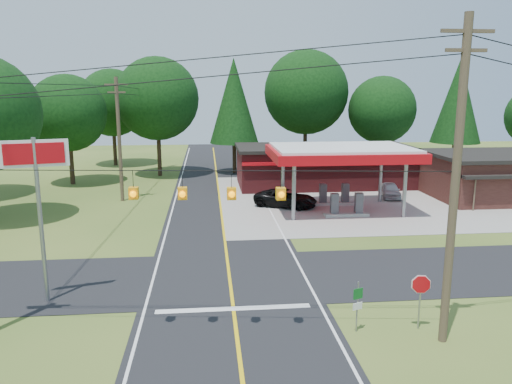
{
  "coord_description": "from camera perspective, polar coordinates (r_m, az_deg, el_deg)",
  "views": [
    {
      "loc": [
        -0.97,
        -23.07,
        9.07
      ],
      "look_at": [
        2.0,
        7.0,
        2.8
      ],
      "focal_mm": 35.0,
      "sensor_mm": 36.0,
      "label": 1
    }
  ],
  "objects": [
    {
      "name": "utility_pole_near_right",
      "position": [
        18.43,
        21.82,
        1.15
      ],
      "size": [
        1.8,
        0.3,
        11.5
      ],
      "color": "#473828",
      "rests_on": "ground"
    },
    {
      "name": "ground",
      "position": [
        24.81,
        -3.05,
        -9.74
      ],
      "size": [
        120.0,
        120.0,
        0.0
      ],
      "primitive_type": "plane",
      "color": "#3F5B20",
      "rests_on": "ground"
    },
    {
      "name": "route_sign_post",
      "position": [
        19.57,
        11.53,
        -12.26
      ],
      "size": [
        0.4,
        0.17,
        2.02
      ],
      "color": "gray",
      "rests_on": "ground"
    },
    {
      "name": "utility_pole_north",
      "position": [
        58.49,
        -11.14,
        7.27
      ],
      "size": [
        0.3,
        0.3,
        9.5
      ],
      "color": "#473828",
      "rests_on": "ground"
    },
    {
      "name": "utility_pole_far_left",
      "position": [
        41.84,
        -15.37,
        6.0
      ],
      "size": [
        1.8,
        0.3,
        10.0
      ],
      "color": "#473828",
      "rests_on": "ground"
    },
    {
      "name": "lane_center_yellow",
      "position": [
        24.8,
        -3.05,
        -9.69
      ],
      "size": [
        0.15,
        110.0,
        0.0
      ],
      "primitive_type": "cube",
      "color": "yellow",
      "rests_on": "main_highway"
    },
    {
      "name": "sedan_car",
      "position": [
        43.75,
        15.09,
        0.18
      ],
      "size": [
        4.28,
        4.28,
        1.24
      ],
      "primitive_type": "imported",
      "rotation": [
        0.0,
        0.0,
        -0.2
      ],
      "color": "silver",
      "rests_on": "ground"
    },
    {
      "name": "main_highway",
      "position": [
        24.8,
        -3.05,
        -9.72
      ],
      "size": [
        8.0,
        120.0,
        0.02
      ],
      "primitive_type": "cube",
      "color": "black",
      "rests_on": "ground"
    },
    {
      "name": "big_stop_sign",
      "position": [
        22.51,
        -23.75,
        1.17
      ],
      "size": [
        2.58,
        0.76,
        7.14
      ],
      "color": "gray",
      "rests_on": "ground"
    },
    {
      "name": "convenience_store",
      "position": [
        47.88,
        7.68,
        3.03
      ],
      "size": [
        16.4,
        7.55,
        3.8
      ],
      "color": "maroon",
      "rests_on": "ground"
    },
    {
      "name": "treeline_backdrop",
      "position": [
        47.14,
        -3.51,
        9.78
      ],
      "size": [
        70.27,
        51.59,
        13.3
      ],
      "color": "#332316",
      "rests_on": "ground"
    },
    {
      "name": "cross_road",
      "position": [
        24.8,
        -3.05,
        -9.71
      ],
      "size": [
        70.0,
        7.0,
        0.02
      ],
      "primitive_type": "cube",
      "color": "black",
      "rests_on": "ground"
    },
    {
      "name": "octagonal_stop_sign",
      "position": [
        20.24,
        18.31,
        -10.48
      ],
      "size": [
        0.77,
        0.18,
        2.2
      ],
      "color": "gray",
      "rests_on": "ground"
    },
    {
      "name": "overhead_beacons",
      "position": [
        17.3,
        -5.67,
        2.15
      ],
      "size": [
        17.04,
        2.04,
        1.03
      ],
      "color": "black",
      "rests_on": "ground"
    },
    {
      "name": "gas_canopy",
      "position": [
        37.73,
        9.76,
        4.24
      ],
      "size": [
        10.6,
        7.4,
        4.88
      ],
      "color": "gray",
      "rests_on": "ground"
    },
    {
      "name": "suv_car",
      "position": [
        38.96,
        3.4,
        -0.73
      ],
      "size": [
        6.6,
        6.6,
        1.36
      ],
      "primitive_type": "imported",
      "rotation": [
        0.0,
        0.0,
        1.08
      ],
      "color": "black",
      "rests_on": "ground"
    }
  ]
}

